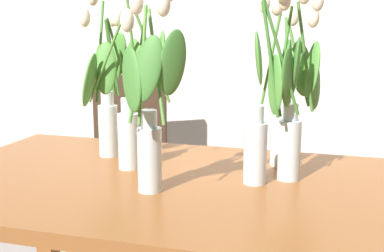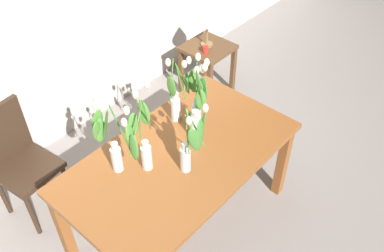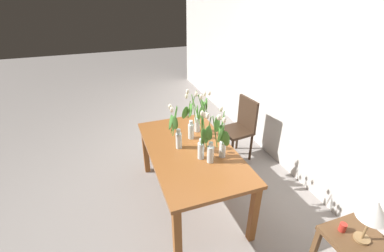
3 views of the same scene
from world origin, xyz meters
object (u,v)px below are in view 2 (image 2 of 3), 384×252
at_px(tulip_vase_1, 198,109).
at_px(pillar_candle, 205,50).
at_px(dining_table, 180,164).
at_px(tulip_vase_2, 111,142).
at_px(tulip_vase_0, 143,142).
at_px(tulip_vase_4, 178,97).
at_px(dining_chair, 17,158).
at_px(table_lamp, 207,17).
at_px(tulip_vase_5, 197,105).
at_px(side_table, 207,56).
at_px(tulip_vase_3, 191,146).

xyz_separation_m(tulip_vase_1, pillar_candle, (1.05, 0.80, -0.37)).
distance_m(dining_table, tulip_vase_2, 0.53).
height_order(tulip_vase_0, tulip_vase_4, tulip_vase_0).
xyz_separation_m(tulip_vase_0, tulip_vase_1, (0.46, -0.05, 0.00)).
relative_size(dining_table, dining_chair, 1.72).
bearing_deg(table_lamp, tulip_vase_1, -142.86).
height_order(dining_table, tulip_vase_2, tulip_vase_2).
xyz_separation_m(dining_table, tulip_vase_5, (0.29, 0.11, 0.27)).
distance_m(tulip_vase_1, tulip_vase_2, 0.61).
xyz_separation_m(dining_table, pillar_candle, (1.29, 0.85, -0.06)).
height_order(tulip_vase_2, pillar_candle, tulip_vase_2).
bearing_deg(dining_table, tulip_vase_1, 11.45).
bearing_deg(tulip_vase_1, table_lamp, 37.14).
height_order(tulip_vase_4, table_lamp, tulip_vase_4).
bearing_deg(pillar_candle, tulip_vase_1, -142.58).
bearing_deg(pillar_candle, tulip_vase_2, -159.26).
height_order(side_table, pillar_candle, pillar_candle).
height_order(tulip_vase_5, table_lamp, tulip_vase_5).
xyz_separation_m(side_table, table_lamp, (0.01, 0.02, 0.42)).
xyz_separation_m(tulip_vase_2, tulip_vase_3, (0.29, -0.38, -0.01)).
xyz_separation_m(tulip_vase_3, side_table, (1.45, 1.06, -0.52)).
bearing_deg(table_lamp, dining_table, -146.41).
height_order(tulip_vase_3, pillar_candle, tulip_vase_3).
bearing_deg(table_lamp, side_table, -108.30).
distance_m(tulip_vase_5, pillar_candle, 1.29).
xyz_separation_m(tulip_vase_3, dining_chair, (-0.59, 1.15, -0.43)).
bearing_deg(side_table, tulip_vase_1, -143.33).
relative_size(tulip_vase_2, pillar_candle, 7.64).
xyz_separation_m(tulip_vase_2, tulip_vase_4, (0.61, 0.01, -0.02)).
distance_m(tulip_vase_2, pillar_candle, 1.79).
height_order(tulip_vase_1, tulip_vase_5, tulip_vase_1).
relative_size(tulip_vase_1, pillar_candle, 7.68).
bearing_deg(tulip_vase_2, dining_table, -33.51).
height_order(tulip_vase_0, tulip_vase_2, tulip_vase_0).
xyz_separation_m(tulip_vase_2, tulip_vase_5, (0.64, -0.12, -0.05)).
bearing_deg(tulip_vase_4, tulip_vase_2, -178.74).
relative_size(tulip_vase_5, dining_chair, 0.60).
height_order(dining_table, side_table, dining_table).
height_order(tulip_vase_4, tulip_vase_5, tulip_vase_5).
xyz_separation_m(tulip_vase_1, side_table, (1.16, 0.86, -0.52)).
bearing_deg(tulip_vase_2, tulip_vase_5, -10.95).
bearing_deg(tulip_vase_4, dining_table, -136.28).
xyz_separation_m(tulip_vase_1, tulip_vase_2, (-0.59, 0.18, 0.01)).
height_order(tulip_vase_4, side_table, tulip_vase_4).
bearing_deg(dining_chair, side_table, -2.69).
distance_m(dining_chair, pillar_candle, 1.94).
height_order(tulip_vase_2, tulip_vase_3, tulip_vase_2).
bearing_deg(tulip_vase_1, dining_chair, 132.64).
bearing_deg(tulip_vase_1, side_table, 36.67).
xyz_separation_m(tulip_vase_0, dining_chair, (-0.43, 0.91, -0.43)).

